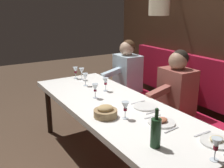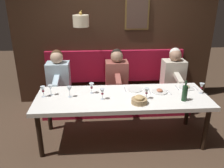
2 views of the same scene
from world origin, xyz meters
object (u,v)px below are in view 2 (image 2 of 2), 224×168
at_px(diner_nearest, 174,71).
at_px(wine_bottle, 185,93).
at_px(wine_glass_2, 50,88).
at_px(wine_glass_3, 147,91).
at_px(dining_table, 122,100).
at_px(wine_glass_4, 43,89).
at_px(bread_bowl, 139,100).
at_px(wine_glass_6, 102,92).
at_px(wine_glass_5, 202,86).
at_px(diner_middle, 58,73).
at_px(diner_near, 117,72).
at_px(wine_glass_1, 69,90).
at_px(wine_glass_0, 92,86).

bearing_deg(diner_nearest, wine_bottle, 170.06).
distance_m(wine_glass_2, wine_glass_3, 1.41).
relative_size(dining_table, wine_glass_4, 15.56).
relative_size(wine_glass_3, bread_bowl, 0.75).
bearing_deg(wine_glass_3, wine_glass_6, 87.53).
relative_size(wine_glass_5, wine_bottle, 0.55).
bearing_deg(diner_middle, diner_near, -90.00).
bearing_deg(diner_middle, wine_glass_4, 173.05).
xyz_separation_m(dining_table, wine_glass_4, (0.07, 1.16, 0.18)).
bearing_deg(wine_glass_1, diner_nearest, -65.01).
height_order(dining_table, wine_glass_6, wine_glass_6).
distance_m(dining_table, diner_middle, 1.39).
height_order(wine_glass_3, bread_bowl, wine_glass_3).
xyz_separation_m(diner_nearest, wine_glass_0, (-0.74, 1.50, 0.04)).
relative_size(wine_glass_2, bread_bowl, 0.75).
bearing_deg(wine_glass_0, wine_glass_1, 109.27).
relative_size(diner_near, wine_glass_1, 4.82).
relative_size(dining_table, wine_glass_2, 15.56).
bearing_deg(dining_table, wine_glass_0, 72.28).
relative_size(diner_middle, wine_bottle, 2.64).
distance_m(dining_table, wine_glass_2, 1.08).
bearing_deg(wine_glass_5, diner_nearest, 10.18).
bearing_deg(wine_glass_1, diner_middle, 18.59).
relative_size(diner_middle, wine_glass_5, 4.82).
bearing_deg(wine_glass_1, diner_near, -42.02).
xyz_separation_m(diner_near, wine_glass_5, (-0.86, -1.21, 0.04)).
xyz_separation_m(dining_table, wine_bottle, (-0.20, -0.86, 0.18)).
bearing_deg(dining_table, diner_middle, 50.22).
distance_m(diner_near, diner_middle, 1.05).
relative_size(diner_nearest, wine_glass_1, 4.82).
bearing_deg(wine_glass_1, wine_glass_6, -103.17).
distance_m(diner_near, wine_glass_4, 1.41).
bearing_deg(wine_glass_3, wine_glass_0, 72.33).
height_order(wine_glass_6, bread_bowl, wine_glass_6).
bearing_deg(wine_glass_6, wine_glass_0, 34.85).
bearing_deg(wine_glass_1, wine_glass_3, -97.13).
bearing_deg(wine_glass_4, wine_glass_5, -91.01).
relative_size(wine_glass_2, wine_bottle, 0.55).
relative_size(wine_glass_0, wine_glass_6, 1.00).
distance_m(diner_near, wine_glass_5, 1.48).
xyz_separation_m(diner_middle, wine_glass_2, (-0.77, -0.00, 0.04)).
distance_m(dining_table, bread_bowl, 0.34).
height_order(diner_nearest, wine_glass_6, diner_nearest).
xyz_separation_m(diner_nearest, diner_near, (0.00, 1.06, 0.00)).
bearing_deg(dining_table, diner_near, 0.51).
distance_m(diner_middle, wine_glass_1, 0.90).
relative_size(dining_table, diner_middle, 3.23).
distance_m(diner_nearest, wine_bottle, 1.10).
relative_size(wine_glass_4, wine_glass_5, 1.00).
bearing_deg(wine_glass_4, diner_nearest, -69.72).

